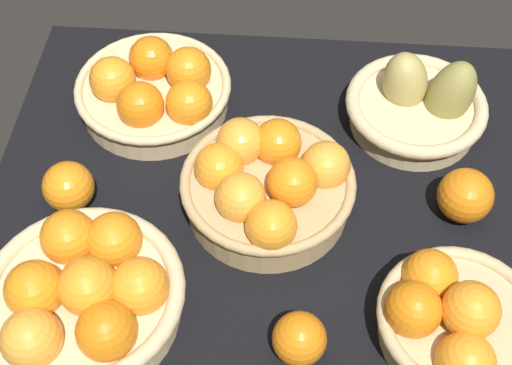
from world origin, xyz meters
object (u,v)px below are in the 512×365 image
(basket_far_right, at_px, (84,295))
(loose_orange_back_gap, at_px, (465,196))
(basket_center, at_px, (267,185))
(loose_orange_front_gap, at_px, (299,339))
(loose_orange_side_gap, at_px, (68,187))
(basket_near_right, at_px, (155,90))
(basket_far_left, at_px, (453,321))
(basket_near_left_pears, at_px, (419,105))

(basket_far_right, height_order, loose_orange_back_gap, basket_far_right)
(basket_center, relative_size, loose_orange_front_gap, 3.62)
(loose_orange_back_gap, height_order, loose_orange_side_gap, loose_orange_back_gap)
(basket_near_right, relative_size, loose_orange_front_gap, 3.63)
(loose_orange_front_gap, relative_size, loose_orange_side_gap, 0.92)
(basket_far_right, distance_m, basket_center, 0.29)
(loose_orange_front_gap, xyz_separation_m, loose_orange_back_gap, (-0.22, -0.23, 0.01))
(loose_orange_front_gap, height_order, loose_orange_side_gap, loose_orange_side_gap)
(loose_orange_back_gap, bearing_deg, loose_orange_side_gap, 2.59)
(basket_far_right, xyz_separation_m, basket_center, (-0.22, -0.19, -0.00))
(basket_far_right, xyz_separation_m, loose_orange_front_gap, (-0.27, 0.03, -0.02))
(basket_far_left, xyz_separation_m, loose_orange_back_gap, (-0.04, -0.20, -0.00))
(basket_far_left, distance_m, basket_center, 0.31)
(loose_orange_back_gap, bearing_deg, basket_center, 1.86)
(loose_orange_front_gap, height_order, loose_orange_back_gap, loose_orange_back_gap)
(basket_center, bearing_deg, loose_orange_side_gap, 3.31)
(basket_near_right, xyz_separation_m, loose_orange_front_gap, (-0.24, 0.40, -0.01))
(loose_orange_front_gap, distance_m, loose_orange_side_gap, 0.39)
(basket_near_left_pears, height_order, loose_orange_back_gap, basket_near_left_pears)
(basket_near_left_pears, bearing_deg, basket_center, 39.11)
(basket_center, xyz_separation_m, loose_orange_side_gap, (0.28, 0.02, -0.01))
(basket_far_left, height_order, basket_center, basket_center)
(basket_far_left, bearing_deg, loose_orange_front_gap, 10.19)
(basket_center, xyz_separation_m, loose_orange_front_gap, (-0.05, 0.22, -0.01))
(basket_far_right, height_order, loose_orange_side_gap, basket_far_right)
(basket_far_right, distance_m, basket_near_right, 0.37)
(basket_far_left, xyz_separation_m, basket_center, (0.24, -0.19, 0.00))
(basket_near_left_pears, xyz_separation_m, loose_orange_front_gap, (0.17, 0.40, -0.01))
(loose_orange_side_gap, bearing_deg, basket_far_right, 110.38)
(basket_near_right, xyz_separation_m, basket_center, (-0.19, 0.18, 0.01))
(basket_far_left, relative_size, basket_center, 0.84)
(basket_near_right, relative_size, loose_orange_side_gap, 3.35)
(basket_near_left_pears, distance_m, loose_orange_back_gap, 0.18)
(basket_near_left_pears, distance_m, basket_far_left, 0.37)
(basket_near_left_pears, height_order, loose_orange_front_gap, basket_near_left_pears)
(basket_near_right, bearing_deg, basket_far_left, 139.21)
(loose_orange_front_gap, relative_size, loose_orange_back_gap, 0.87)
(basket_near_right, bearing_deg, loose_orange_side_gap, 65.05)
(loose_orange_back_gap, bearing_deg, basket_near_right, -20.25)
(basket_near_left_pears, height_order, basket_far_left, basket_near_left_pears)
(basket_center, xyz_separation_m, loose_orange_back_gap, (-0.28, -0.01, -0.01))
(basket_far_right, bearing_deg, loose_orange_back_gap, -157.72)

